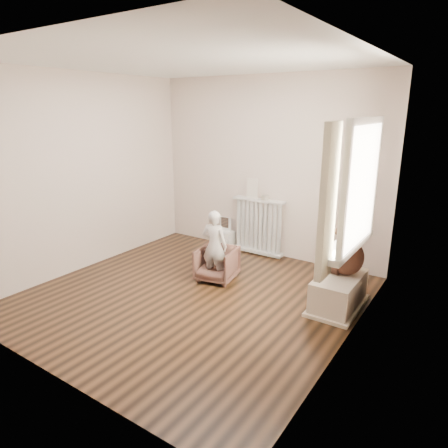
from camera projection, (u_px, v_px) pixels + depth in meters
The scene contains 19 objects.
floor at pixel (192, 296), 4.73m from camera, with size 3.60×3.60×0.01m, color black.
ceiling at pixel (187, 60), 4.00m from camera, with size 3.60×3.60×0.01m, color white.
back_wall at pixel (267, 168), 5.80m from camera, with size 3.60×0.02×2.60m, color beige.
front_wall at pixel (37, 226), 2.93m from camera, with size 3.60×0.02×2.60m, color beige.
left_wall at pixel (84, 173), 5.33m from camera, with size 0.02×3.60×2.60m, color beige.
right_wall at pixel (355, 210), 3.40m from camera, with size 0.02×3.60×2.60m, color beige.
window at pixel (362, 187), 3.62m from camera, with size 0.03×0.90×1.10m, color white.
window_sill at pixel (347, 245), 3.83m from camera, with size 0.22×1.10×0.06m, color silver.
curtain_left at pixel (328, 203), 3.24m from camera, with size 0.06×0.26×1.30m, color #C0BA99.
curtain_right at pixel (366, 183), 4.15m from camera, with size 0.06×0.26×1.30m, color #C0BA99.
radiator at pixel (258, 229), 5.99m from camera, with size 0.81×0.15×0.85m, color silver.
paper_doll at pixel (252, 188), 5.88m from camera, with size 0.17×0.02×0.29m, color beige.
tin_a at pixel (265, 198), 5.80m from camera, with size 0.11×0.11×0.06m, color #A59E8C.
toy_vanity at pixel (224, 230), 6.32m from camera, with size 0.31×0.22×0.48m, color silver.
armchair at pixel (217, 264), 5.11m from camera, with size 0.47×0.48×0.44m, color #503129.
child at pixel (214, 246), 5.00m from camera, with size 0.33×0.22×0.91m, color beige.
toy_bench at pixel (339, 290), 4.40m from camera, with size 0.42×0.79×0.37m, color beige.
teddy_bear at pixel (347, 248), 4.36m from camera, with size 0.50×0.39×0.62m, color #3C2117, non-canonical shape.
plush_cat at pixel (354, 226), 3.98m from camera, with size 0.18×0.29×0.24m, color slate, non-canonical shape.
Camera 1 is at (2.71, -3.37, 2.13)m, focal length 32.00 mm.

